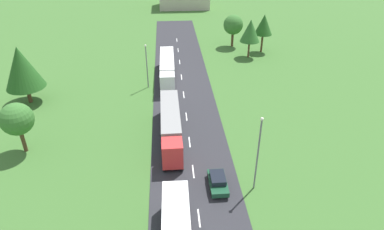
{
  "coord_description": "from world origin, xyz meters",
  "views": [
    {
      "loc": [
        -2.55,
        -2.33,
        26.1
      ],
      "look_at": [
        0.54,
        37.41,
        2.56
      ],
      "focal_mm": 31.86,
      "sensor_mm": 36.0,
      "label": 1
    }
  ],
  "objects": [
    {
      "name": "car_third",
      "position": [
        2.48,
        25.8,
        0.83
      ],
      "size": [
        1.94,
        4.09,
        1.47
      ],
      "color": "#19472D",
      "rests_on": "road"
    },
    {
      "name": "lamppost_third",
      "position": [
        -6.0,
        51.95,
        4.33
      ],
      "size": [
        0.36,
        0.36,
        7.71
      ],
      "color": "slate",
      "rests_on": "ground"
    },
    {
      "name": "lamppost_second",
      "position": [
        6.46,
        25.38,
        5.03
      ],
      "size": [
        0.36,
        0.36,
        9.1
      ],
      "color": "slate",
      "rests_on": "ground"
    },
    {
      "name": "truck_second",
      "position": [
        -2.41,
        35.79,
        2.2
      ],
      "size": [
        2.59,
        14.4,
        3.69
      ],
      "color": "red",
      "rests_on": "road"
    },
    {
      "name": "tree_lime",
      "position": [
        -24.75,
        47.94,
        5.95
      ],
      "size": [
        5.97,
        5.97,
        9.25
      ],
      "color": "#513823",
      "rests_on": "ground"
    },
    {
      "name": "tree_elm",
      "position": [
        14.63,
        64.97,
        5.65
      ],
      "size": [
        4.08,
        4.08,
        7.92
      ],
      "color": "#513823",
      "rests_on": "ground"
    },
    {
      "name": "truck_third",
      "position": [
        -2.58,
        55.07,
        2.19
      ],
      "size": [
        2.6,
        14.59,
        3.66
      ],
      "color": "white",
      "rests_on": "road"
    },
    {
      "name": "road",
      "position": [
        0.0,
        24.5,
        0.03
      ],
      "size": [
        10.0,
        140.0,
        0.06
      ],
      "primitive_type": "cube",
      "color": "#2B2B30",
      "rests_on": "ground"
    },
    {
      "name": "tree_oak",
      "position": [
        12.44,
        72.1,
        4.9
      ],
      "size": [
        4.36,
        4.36,
        7.12
      ],
      "color": "#513823",
      "rests_on": "ground"
    },
    {
      "name": "tree_pine",
      "position": [
        18.19,
        68.0,
        5.96
      ],
      "size": [
        3.81,
        3.81,
        8.1
      ],
      "color": "#513823",
      "rests_on": "ground"
    },
    {
      "name": "tree_maple",
      "position": [
        -21.0,
        34.42,
        4.7
      ],
      "size": [
        4.03,
        4.03,
        6.75
      ],
      "color": "#513823",
      "rests_on": "ground"
    }
  ]
}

